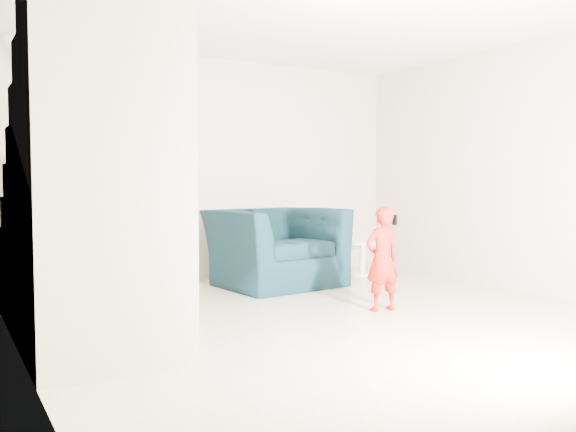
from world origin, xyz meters
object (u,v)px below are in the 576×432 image
object	(u,v)px
toddler	(382,259)
armchair	(276,247)
side_table	(362,252)
staircase	(85,216)

from	to	relation	value
toddler	armchair	bearing A→B (deg)	-80.22
armchair	side_table	size ratio (longest dim) A/B	3.04
armchair	toddler	size ratio (longest dim) A/B	1.40
armchair	staircase	world-z (taller)	staircase
armchair	toddler	bearing A→B (deg)	-89.99
side_table	armchair	bearing A→B (deg)	-175.72
armchair	side_table	xyz separation A→B (m)	(1.32, 0.10, -0.14)
armchair	side_table	distance (m)	1.33
armchair	toddler	distance (m)	1.72
armchair	toddler	world-z (taller)	toddler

